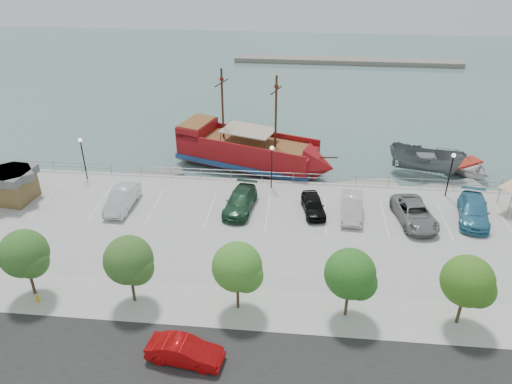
{
  "coord_description": "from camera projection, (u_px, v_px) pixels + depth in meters",
  "views": [
    {
      "loc": [
        2.63,
        -34.59,
        22.9
      ],
      "look_at": [
        -1.0,
        2.0,
        2.0
      ],
      "focal_mm": 35.0,
      "sensor_mm": 36.0,
      "label": 1
    }
  ],
  "objects": [
    {
      "name": "far_shore",
      "position": [
        347.0,
        61.0,
        88.48
      ],
      "size": [
        40.0,
        3.0,
        0.8
      ],
      "primitive_type": "cube",
      "color": "gray",
      "rests_on": "ground"
    },
    {
      "name": "parked_car_d",
      "position": [
        240.0,
        201.0,
        43.29
      ],
      "size": [
        2.88,
        5.72,
        1.59
      ],
      "primitive_type": "imported",
      "rotation": [
        0.0,
        0.0,
        -0.12
      ],
      "color": "#1D4229",
      "rests_on": "land_slab"
    },
    {
      "name": "ground",
      "position": [
        265.0,
        235.0,
        41.96
      ],
      "size": [
        160.0,
        160.0,
        0.0
      ],
      "primitive_type": "plane",
      "color": "#43655F"
    },
    {
      "name": "lamp_post_mid",
      "position": [
        272.0,
        159.0,
        45.64
      ],
      "size": [
        0.36,
        0.36,
        4.28
      ],
      "color": "black",
      "rests_on": "land_slab"
    },
    {
      "name": "parked_car_b",
      "position": [
        122.0,
        199.0,
        43.6
      ],
      "size": [
        1.94,
        5.15,
        1.68
      ],
      "primitive_type": "imported",
      "rotation": [
        0.0,
        0.0,
        -0.03
      ],
      "color": "silver",
      "rests_on": "land_slab"
    },
    {
      "name": "fire_hydrant",
      "position": [
        37.0,
        298.0,
        33.17
      ],
      "size": [
        0.24,
        0.24,
        0.7
      ],
      "rotation": [
        0.0,
        0.0,
        -0.21
      ],
      "color": "gold",
      "rests_on": "sidewalk"
    },
    {
      "name": "street_sedan",
      "position": [
        185.0,
        351.0,
        28.7
      ],
      "size": [
        4.64,
        2.15,
        1.47
      ],
      "primitive_type": "imported",
      "rotation": [
        0.0,
        0.0,
        1.43
      ],
      "color": "#AE090A",
      "rests_on": "street"
    },
    {
      "name": "parked_car_h",
      "position": [
        474.0,
        211.0,
        41.87
      ],
      "size": [
        3.44,
        6.13,
        1.68
      ],
      "primitive_type": "imported",
      "rotation": [
        0.0,
        0.0,
        -0.2
      ],
      "color": "teal",
      "rests_on": "land_slab"
    },
    {
      "name": "dock_west",
      "position": [
        150.0,
        176.0,
        50.91
      ],
      "size": [
        6.88,
        4.45,
        0.38
      ],
      "primitive_type": "cube",
      "rotation": [
        0.0,
        0.0,
        0.42
      ],
      "color": "slate",
      "rests_on": "ground"
    },
    {
      "name": "speedboat",
      "position": [
        462.0,
        167.0,
        51.63
      ],
      "size": [
        7.44,
        8.0,
        1.35
      ],
      "primitive_type": "imported",
      "rotation": [
        0.0,
        0.0,
        0.57
      ],
      "color": "silver",
      "rests_on": "ground"
    },
    {
      "name": "dock_east",
      "position": [
        445.0,
        189.0,
        48.37
      ],
      "size": [
        7.73,
        4.73,
        0.43
      ],
      "primitive_type": "cube",
      "rotation": [
        0.0,
        0.0,
        0.38
      ],
      "color": "gray",
      "rests_on": "ground"
    },
    {
      "name": "parked_car_g",
      "position": [
        415.0,
        213.0,
        41.56
      ],
      "size": [
        3.64,
        6.19,
        1.62
      ],
      "primitive_type": "imported",
      "rotation": [
        0.0,
        0.0,
        0.17
      ],
      "color": "gray",
      "rests_on": "land_slab"
    },
    {
      "name": "pirate_ship",
      "position": [
        258.0,
        154.0,
        51.73
      ],
      "size": [
        17.32,
        9.57,
        10.74
      ],
      "rotation": [
        0.0,
        0.0,
        -0.32
      ],
      "color": "maroon",
      "rests_on": "ground"
    },
    {
      "name": "tree_d",
      "position": [
        239.0,
        269.0,
        31.19
      ],
      "size": [
        3.3,
        3.2,
        5.0
      ],
      "color": "#473321",
      "rests_on": "sidewalk"
    },
    {
      "name": "parked_car_f",
      "position": [
        352.0,
        207.0,
        42.5
      ],
      "size": [
        2.01,
        5.06,
        1.64
      ],
      "primitive_type": "imported",
      "rotation": [
        0.0,
        0.0,
        -0.06
      ],
      "color": "silver",
      "rests_on": "land_slab"
    },
    {
      "name": "parked_car_e",
      "position": [
        313.0,
        205.0,
        42.91
      ],
      "size": [
        2.45,
        4.52,
        1.46
      ],
      "primitive_type": "imported",
      "rotation": [
        0.0,
        0.0,
        0.18
      ],
      "color": "black",
      "rests_on": "land_slab"
    },
    {
      "name": "seawall_railing",
      "position": [
        272.0,
        176.0,
        47.95
      ],
      "size": [
        50.0,
        0.06,
        1.0
      ],
      "color": "gray",
      "rests_on": "land_slab"
    },
    {
      "name": "tree_c",
      "position": [
        131.0,
        262.0,
        31.8
      ],
      "size": [
        3.3,
        3.2,
        5.0
      ],
      "color": "#473321",
      "rests_on": "sidewalk"
    },
    {
      "name": "tree_e",
      "position": [
        352.0,
        276.0,
        30.59
      ],
      "size": [
        3.3,
        3.2,
        5.0
      ],
      "color": "#473321",
      "rests_on": "sidewalk"
    },
    {
      "name": "lamp_post_right",
      "position": [
        451.0,
        167.0,
        44.26
      ],
      "size": [
        0.36,
        0.36,
        4.28
      ],
      "color": "black",
      "rests_on": "land_slab"
    },
    {
      "name": "lamp_post_left",
      "position": [
        82.0,
        151.0,
        47.18
      ],
      "size": [
        0.36,
        0.36,
        4.28
      ],
      "color": "black",
      "rests_on": "land_slab"
    },
    {
      "name": "dock_mid",
      "position": [
        364.0,
        186.0,
        49.06
      ],
      "size": [
        6.83,
        3.67,
        0.38
      ],
      "primitive_type": "cube",
      "rotation": [
        0.0,
        0.0,
        0.29
      ],
      "color": "gray",
      "rests_on": "ground"
    },
    {
      "name": "tree_f",
      "position": [
        470.0,
        283.0,
        29.99
      ],
      "size": [
        3.3,
        3.2,
        5.0
      ],
      "color": "#473321",
      "rests_on": "sidewalk"
    },
    {
      "name": "sidewalk",
      "position": [
        253.0,
        308.0,
        32.81
      ],
      "size": [
        100.0,
        4.0,
        0.05
      ],
      "primitive_type": "cube",
      "color": "#A9A7A4",
      "rests_on": "land_slab"
    },
    {
      "name": "patrol_boat",
      "position": [
        425.0,
        162.0,
        50.73
      ],
      "size": [
        7.98,
        5.2,
        2.89
      ],
      "primitive_type": "imported",
      "rotation": [
        0.0,
        0.0,
        1.22
      ],
      "color": "slate",
      "rests_on": "ground"
    },
    {
      "name": "street",
      "position": [
        242.0,
        384.0,
        27.62
      ],
      "size": [
        100.0,
        8.0,
        0.04
      ],
      "primitive_type": "cube",
      "color": "black",
      "rests_on": "land_slab"
    },
    {
      "name": "tree_b",
      "position": [
        26.0,
        256.0,
        32.4
      ],
      "size": [
        3.3,
        3.2,
        5.0
      ],
      "color": "#473321",
      "rests_on": "sidewalk"
    },
    {
      "name": "shed",
      "position": [
        12.0,
        184.0,
        44.37
      ],
      "size": [
        3.96,
        3.96,
        2.93
      ],
      "rotation": [
        0.0,
        0.0,
        -0.12
      ],
      "color": "brown",
      "rests_on": "land_slab"
    }
  ]
}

